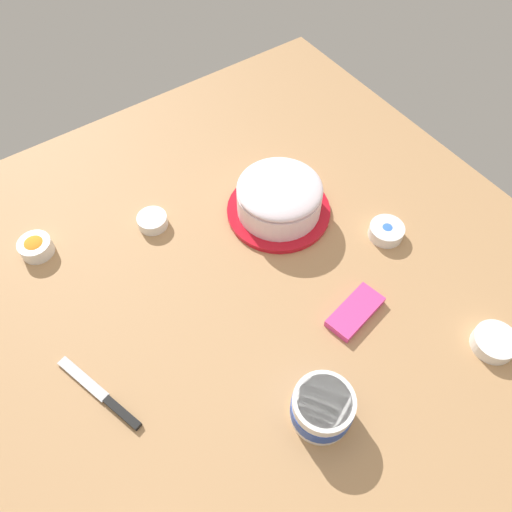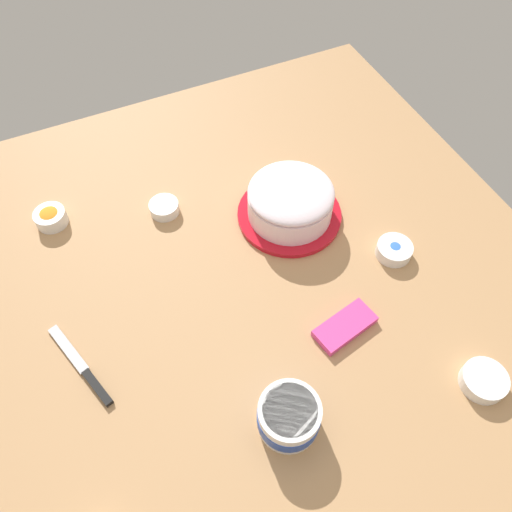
{
  "view_description": "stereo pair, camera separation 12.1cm",
  "coord_description": "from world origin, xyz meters",
  "views": [
    {
      "loc": [
        -0.32,
        -0.51,
        1.03
      ],
      "look_at": [
        0.08,
        0.05,
        0.04
      ],
      "focal_mm": 35.32,
      "sensor_mm": 36.0,
      "label": 1
    },
    {
      "loc": [
        -0.21,
        -0.57,
        1.03
      ],
      "look_at": [
        0.08,
        0.05,
        0.04
      ],
      "focal_mm": 35.32,
      "sensor_mm": 36.0,
      "label": 2
    }
  ],
  "objects": [
    {
      "name": "sprinkle_bowl_green",
      "position": [
        -0.07,
        0.31,
        0.02
      ],
      "size": [
        0.08,
        0.08,
        0.03
      ],
      "color": "white",
      "rests_on": "ground_plane"
    },
    {
      "name": "frosted_cake",
      "position": [
        0.22,
        0.16,
        0.05
      ],
      "size": [
        0.27,
        0.27,
        0.11
      ],
      "color": "red",
      "rests_on": "ground_plane"
    },
    {
      "name": "frosting_tub",
      "position": [
        -0.03,
        -0.32,
        0.04
      ],
      "size": [
        0.13,
        0.13,
        0.09
      ],
      "color": "white",
      "rests_on": "ground_plane"
    },
    {
      "name": "sprinkle_bowl_blue",
      "position": [
        0.4,
        -0.06,
        0.02
      ],
      "size": [
        0.09,
        0.09,
        0.03
      ],
      "color": "white",
      "rests_on": "ground_plane"
    },
    {
      "name": "candy_box_lower",
      "position": [
        0.19,
        -0.19,
        0.01
      ],
      "size": [
        0.15,
        0.09,
        0.02
      ],
      "primitive_type": "cube",
      "rotation": [
        0.0,
        0.0,
        0.21
      ],
      "color": "#E53D8E",
      "rests_on": "ground_plane"
    },
    {
      "name": "spreading_knife",
      "position": [
        -0.37,
        -0.05,
        0.01
      ],
      "size": [
        0.09,
        0.23,
        0.01
      ],
      "color": "silver",
      "rests_on": "ground_plane"
    },
    {
      "name": "sprinkle_bowl_yellow",
      "position": [
        0.38,
        -0.42,
        0.02
      ],
      "size": [
        0.1,
        0.1,
        0.03
      ],
      "color": "white",
      "rests_on": "ground_plane"
    },
    {
      "name": "ground_plane",
      "position": [
        0.0,
        0.0,
        0.0
      ],
      "size": [
        1.54,
        1.54,
        0.0
      ],
      "primitive_type": "plane",
      "color": "tan"
    },
    {
      "name": "sprinkle_bowl_orange",
      "position": [
        -0.35,
        0.4,
        0.02
      ],
      "size": [
        0.08,
        0.08,
        0.04
      ],
      "color": "white",
      "rests_on": "ground_plane"
    }
  ]
}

